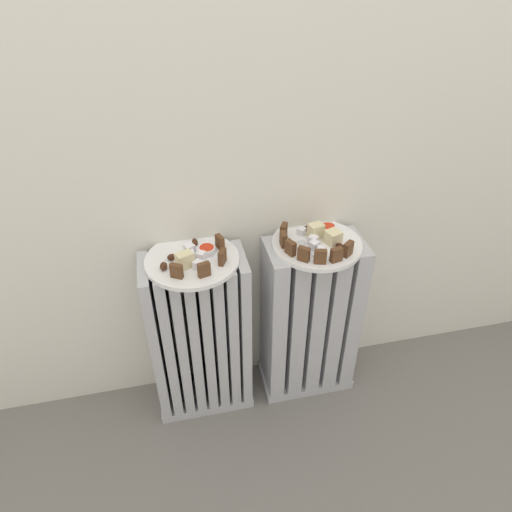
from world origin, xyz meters
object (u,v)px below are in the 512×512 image
(fork, at_px, (308,249))
(plate_right, at_px, (317,244))
(radiator_left, at_px, (200,338))
(jam_bowl_right, at_px, (328,228))
(radiator_right, at_px, (310,320))
(plate_left, at_px, (192,260))
(jam_bowl_left, at_px, (207,250))

(fork, bearing_deg, plate_right, 35.83)
(plate_right, bearing_deg, fork, -144.17)
(radiator_left, height_order, fork, fork)
(jam_bowl_right, bearing_deg, radiator_right, -136.70)
(radiator_left, distance_m, radiator_right, 0.34)
(radiator_left, xyz_separation_m, radiator_right, (0.34, -0.00, -0.00))
(plate_right, bearing_deg, radiator_left, 180.00)
(fork, bearing_deg, radiator_right, 35.83)
(plate_right, bearing_deg, radiator_right, 0.00)
(radiator_left, xyz_separation_m, plate_right, (0.34, -0.00, 0.29))
(fork, bearing_deg, plate_left, 175.23)
(plate_left, height_order, plate_right, same)
(plate_right, relative_size, jam_bowl_right, 5.68)
(radiator_left, bearing_deg, radiator_right, -0.00)
(jam_bowl_left, height_order, fork, jam_bowl_left)
(radiator_left, bearing_deg, plate_left, -90.00)
(plate_left, bearing_deg, plate_right, 0.00)
(jam_bowl_left, bearing_deg, radiator_right, -2.65)
(plate_left, relative_size, jam_bowl_left, 5.34)
(fork, bearing_deg, radiator_left, 175.23)
(jam_bowl_left, xyz_separation_m, fork, (0.27, -0.04, -0.01))
(plate_left, relative_size, plate_right, 1.00)
(radiator_right, relative_size, plate_right, 2.25)
(jam_bowl_left, bearing_deg, radiator_left, -161.38)
(radiator_right, xyz_separation_m, plate_right, (0.00, 0.00, 0.29))
(jam_bowl_right, bearing_deg, radiator_left, -173.55)
(plate_left, xyz_separation_m, jam_bowl_left, (0.04, 0.01, 0.02))
(radiator_left, relative_size, fork, 5.55)
(plate_left, xyz_separation_m, fork, (0.31, -0.03, 0.01))
(radiator_left, distance_m, plate_left, 0.29)
(plate_left, xyz_separation_m, jam_bowl_right, (0.39, 0.04, 0.02))
(plate_right, height_order, jam_bowl_right, jam_bowl_right)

